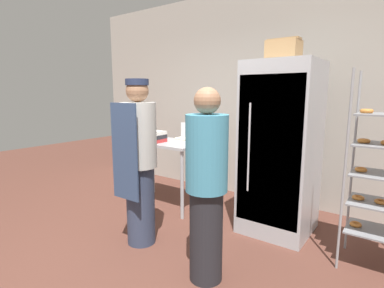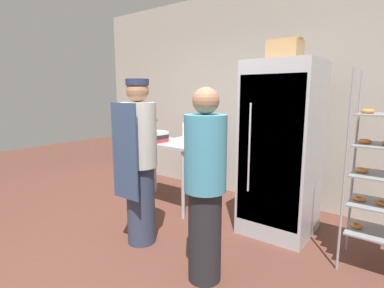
{
  "view_description": "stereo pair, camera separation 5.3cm",
  "coord_description": "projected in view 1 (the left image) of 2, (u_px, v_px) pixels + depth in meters",
  "views": [
    {
      "loc": [
        1.74,
        -1.68,
        1.54
      ],
      "look_at": [
        0.04,
        0.66,
        1.05
      ],
      "focal_mm": 28.0,
      "sensor_mm": 36.0,
      "label": 1
    },
    {
      "loc": [
        1.79,
        -1.64,
        1.54
      ],
      "look_at": [
        0.04,
        0.66,
        1.05
      ],
      "focal_mm": 28.0,
      "sensor_mm": 36.0,
      "label": 2
    }
  ],
  "objects": [
    {
      "name": "refrigerator",
      "position": [
        280.0,
        149.0,
        3.28
      ],
      "size": [
        0.72,
        0.76,
        1.87
      ],
      "color": "#ADAFB5",
      "rests_on": "ground_plane"
    },
    {
      "name": "blender_pitcher",
      "position": [
        152.0,
        130.0,
        4.34
      ],
      "size": [
        0.13,
        0.13,
        0.27
      ],
      "color": "black",
      "rests_on": "prep_counter"
    },
    {
      "name": "cardboard_storage_box",
      "position": [
        284.0,
        51.0,
        3.22
      ],
      "size": [
        0.34,
        0.27,
        0.24
      ],
      "color": "#A87F51",
      "rests_on": "refrigerator"
    },
    {
      "name": "person_customer",
      "position": [
        206.0,
        186.0,
        2.39
      ],
      "size": [
        0.34,
        0.34,
        1.59
      ],
      "color": "#232328",
      "rests_on": "ground_plane"
    },
    {
      "name": "prep_counter",
      "position": [
        165.0,
        150.0,
        4.09
      ],
      "size": [
        1.07,
        0.61,
        0.89
      ],
      "color": "#ADAFB5",
      "rests_on": "ground_plane"
    },
    {
      "name": "ground_plane",
      "position": [
        144.0,
        272.0,
        2.61
      ],
      "size": [
        14.0,
        14.0,
        0.0
      ],
      "primitive_type": "plane",
      "color": "brown"
    },
    {
      "name": "donut_box",
      "position": [
        184.0,
        140.0,
        3.88
      ],
      "size": [
        0.26,
        0.22,
        0.26
      ],
      "color": "white",
      "rests_on": "prep_counter"
    },
    {
      "name": "binder_stack",
      "position": [
        154.0,
        136.0,
        4.02
      ],
      "size": [
        0.3,
        0.22,
        0.15
      ],
      "color": "#B72D2D",
      "rests_on": "prep_counter"
    },
    {
      "name": "person_baker",
      "position": [
        139.0,
        161.0,
        2.99
      ],
      "size": [
        0.35,
        0.37,
        1.68
      ],
      "color": "#333D56",
      "rests_on": "ground_plane"
    },
    {
      "name": "back_wall",
      "position": [
        262.0,
        96.0,
        4.3
      ],
      "size": [
        6.4,
        0.12,
        3.0
      ],
      "primitive_type": "cube",
      "color": "#ADA89E",
      "rests_on": "ground_plane"
    },
    {
      "name": "baking_rack",
      "position": [
        384.0,
        174.0,
        2.54
      ],
      "size": [
        0.56,
        0.45,
        1.74
      ],
      "color": "#93969B",
      "rests_on": "ground_plane"
    }
  ]
}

